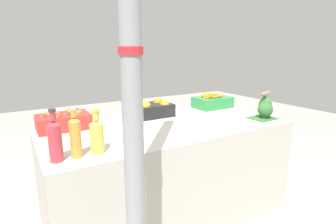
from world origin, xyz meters
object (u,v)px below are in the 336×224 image
object	(u,v)px
juice_bottle_amber	(75,136)
sparrow_bird	(265,94)
orange_crate	(150,109)
support_pole	(131,54)
broccoli_pile	(265,108)
juice_bottle_ruby	(55,140)
juice_bottle_golden	(97,135)
carrot_crate	(213,102)
apple_crate	(64,120)

from	to	relation	value
juice_bottle_amber	sparrow_bird	bearing A→B (deg)	0.91
orange_crate	sparrow_bird	size ratio (longest dim) A/B	2.73
support_pole	broccoli_pile	bearing A→B (deg)	18.80
juice_bottle_amber	sparrow_bird	xyz separation A→B (m)	(1.56, 0.02, 0.10)
support_pole	sparrow_bird	xyz separation A→B (m)	(1.42, 0.49, -0.34)
orange_crate	juice_bottle_amber	size ratio (longest dim) A/B	1.31
support_pole	juice_bottle_ruby	bearing A→B (deg)	117.62
broccoli_pile	juice_bottle_golden	xyz separation A→B (m)	(-1.47, -0.03, 0.02)
broccoli_pile	support_pole	bearing A→B (deg)	-161.20
carrot_crate	juice_bottle_ruby	xyz separation A→B (m)	(-1.59, -0.60, 0.06)
juice_bottle_golden	broccoli_pile	bearing A→B (deg)	1.19
sparrow_bird	juice_bottle_amber	bearing A→B (deg)	-178.96
juice_bottle_amber	orange_crate	bearing A→B (deg)	37.92
carrot_crate	orange_crate	bearing A→B (deg)	179.59
broccoli_pile	sparrow_bird	distance (m)	0.13
orange_crate	carrot_crate	xyz separation A→B (m)	(0.71, -0.01, -0.01)
juice_bottle_golden	sparrow_bird	world-z (taller)	juice_bottle_golden
support_pole	juice_bottle_golden	size ratio (longest dim) A/B	10.52
carrot_crate	juice_bottle_amber	size ratio (longest dim) A/B	1.31
support_pole	juice_bottle_golden	xyz separation A→B (m)	(-0.02, 0.46, -0.45)
broccoli_pile	juice_bottle_golden	size ratio (longest dim) A/B	0.86
apple_crate	orange_crate	size ratio (longest dim) A/B	1.00
juice_bottle_golden	carrot_crate	bearing A→B (deg)	23.55
apple_crate	broccoli_pile	xyz separation A→B (m)	(1.54, -0.57, 0.02)
support_pole	sparrow_bird	distance (m)	1.54
support_pole	carrot_crate	xyz separation A→B (m)	(1.35, 1.06, -0.50)
apple_crate	sparrow_bird	world-z (taller)	sparrow_bird
carrot_crate	sparrow_bird	bearing A→B (deg)	-82.47
juice_bottle_ruby	juice_bottle_golden	xyz separation A→B (m)	(0.22, -0.00, -0.01)
broccoli_pile	sparrow_bird	size ratio (longest dim) A/B	1.62
orange_crate	sparrow_bird	bearing A→B (deg)	-36.19
broccoli_pile	orange_crate	bearing A→B (deg)	144.93
juice_bottle_ruby	juice_bottle_amber	xyz separation A→B (m)	(0.10, -0.00, 0.00)
orange_crate	juice_bottle_golden	size ratio (longest dim) A/B	1.45
apple_crate	juice_bottle_amber	size ratio (longest dim) A/B	1.31
support_pole	juice_bottle_amber	bearing A→B (deg)	106.74
juice_bottle_amber	carrot_crate	bearing A→B (deg)	21.88
apple_crate	juice_bottle_ruby	bearing A→B (deg)	-103.61
apple_crate	juice_bottle_ruby	distance (m)	0.62
broccoli_pile	juice_bottle_ruby	bearing A→B (deg)	-178.96
support_pole	juice_bottle_ruby	distance (m)	0.68
juice_bottle_golden	juice_bottle_amber	bearing A→B (deg)	-180.00
juice_bottle_golden	sparrow_bird	distance (m)	1.45
carrot_crate	juice_bottle_golden	size ratio (longest dim) A/B	1.45
apple_crate	juice_bottle_amber	bearing A→B (deg)	-94.09
sparrow_bird	support_pole	bearing A→B (deg)	-160.97
carrot_crate	juice_bottle_ruby	world-z (taller)	juice_bottle_ruby
apple_crate	sparrow_bird	distance (m)	1.63
carrot_crate	juice_bottle_amber	world-z (taller)	juice_bottle_amber
support_pole	juice_bottle_golden	world-z (taller)	support_pole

